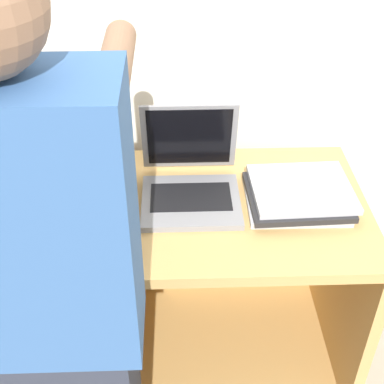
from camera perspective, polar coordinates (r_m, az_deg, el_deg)
wall_back at (r=1.81m, az=-0.59°, el=19.54°), size 8.00×0.05×2.40m
cart at (r=1.95m, az=-0.16°, el=-8.28°), size 1.11×0.64×0.71m
laptop_open at (r=1.67m, az=-0.17°, el=1.30°), size 0.31×0.32×0.27m
laptop_stack_left at (r=1.66m, az=-11.92°, el=-0.26°), size 0.32×0.28×0.09m
laptop_stack_right at (r=1.69m, az=11.23°, el=-0.29°), size 0.33×0.29×0.06m
person at (r=1.25m, az=-14.62°, el=-13.42°), size 0.40×0.53×1.60m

